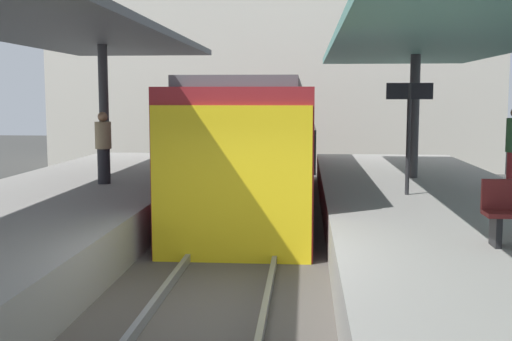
{
  "coord_description": "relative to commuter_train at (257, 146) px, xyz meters",
  "views": [
    {
      "loc": [
        1.21,
        -7.89,
        2.93
      ],
      "look_at": [
        0.19,
        5.27,
        1.41
      ],
      "focal_mm": 44.8,
      "sensor_mm": 36.0,
      "label": 1
    }
  ],
  "objects": [
    {
      "name": "station_building_backdrop",
      "position": [
        -0.17,
        12.13,
        3.77
      ],
      "size": [
        18.0,
        6.0,
        11.0
      ],
      "primitive_type": "cube",
      "color": "beige",
      "rests_on": "ground_plane"
    },
    {
      "name": "commuter_train",
      "position": [
        0.0,
        0.0,
        0.0
      ],
      "size": [
        2.78,
        11.01,
        3.1
      ],
      "color": "maroon",
      "rests_on": "track_ballast"
    },
    {
      "name": "track_ballast",
      "position": [
        0.0,
        -7.87,
        -1.63
      ],
      "size": [
        3.2,
        28.0,
        0.2
      ],
      "primitive_type": "cube",
      "color": "#4C4742",
      "rests_on": "ground_plane"
    },
    {
      "name": "passenger_mid_platform",
      "position": [
        -3.3,
        -1.84,
        0.1
      ],
      "size": [
        0.36,
        0.36,
        1.61
      ],
      "color": "#232328",
      "rests_on": "platform_left"
    },
    {
      "name": "ground_plane",
      "position": [
        0.0,
        -7.87,
        -1.73
      ],
      "size": [
        80.0,
        80.0,
        0.0
      ],
      "primitive_type": "plane",
      "color": "#383835"
    },
    {
      "name": "canopy_right",
      "position": [
        3.8,
        -6.47,
        2.26
      ],
      "size": [
        4.18,
        21.0,
        3.1
      ],
      "color": "#333335",
      "rests_on": "platform_right"
    },
    {
      "name": "rail_far_side",
      "position": [
        0.72,
        -7.87,
        -1.46
      ],
      "size": [
        0.08,
        28.0,
        0.14
      ],
      "primitive_type": "cube",
      "color": "slate",
      "rests_on": "track_ballast"
    },
    {
      "name": "platform_sign",
      "position": [
        3.23,
        -2.98,
        0.9
      ],
      "size": [
        0.9,
        0.08,
        2.21
      ],
      "color": "#262628",
      "rests_on": "platform_right"
    },
    {
      "name": "rail_near_side",
      "position": [
        -0.72,
        -7.87,
        -1.46
      ],
      "size": [
        0.08,
        28.0,
        0.14
      ],
      "primitive_type": "cube",
      "color": "slate",
      "rests_on": "track_ballast"
    }
  ]
}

